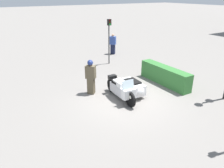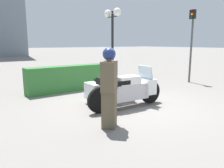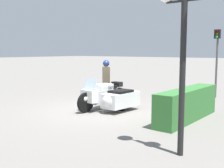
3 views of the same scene
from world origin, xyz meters
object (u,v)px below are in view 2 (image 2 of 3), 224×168
(hedge_bush_curbside, at_px, (69,78))
(traffic_light_near, at_px, (192,35))
(police_motorcycle, at_px, (120,89))
(officer_rider, at_px, (109,86))
(twin_lamp_post, at_px, (112,24))

(hedge_bush_curbside, xyz_separation_m, traffic_light_near, (5.31, -1.69, 1.68))
(police_motorcycle, xyz_separation_m, traffic_light_near, (4.96, 1.03, 1.69))
(officer_rider, distance_m, hedge_bush_curbside, 4.16)
(officer_rider, xyz_separation_m, hedge_bush_curbside, (0.96, 4.02, -0.43))
(traffic_light_near, bearing_deg, hedge_bush_curbside, -25.84)
(traffic_light_near, bearing_deg, police_motorcycle, 3.57)
(police_motorcycle, distance_m, hedge_bush_curbside, 2.74)
(hedge_bush_curbside, distance_m, twin_lamp_post, 3.83)
(officer_rider, xyz_separation_m, traffic_light_near, (6.27, 2.33, 1.25))
(officer_rider, bearing_deg, hedge_bush_curbside, -56.97)
(twin_lamp_post, relative_size, traffic_light_near, 1.05)
(officer_rider, bearing_deg, traffic_light_near, -113.12)
(police_motorcycle, distance_m, traffic_light_near, 5.34)
(twin_lamp_post, distance_m, traffic_light_near, 3.74)
(officer_rider, distance_m, traffic_light_near, 6.80)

